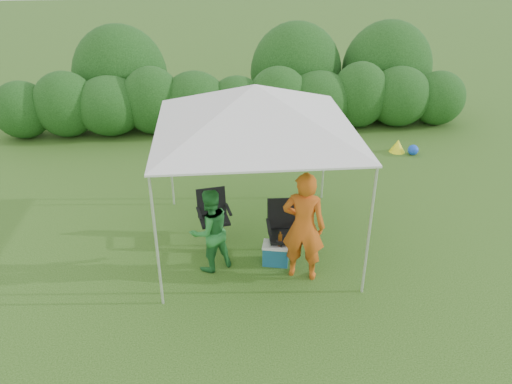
{
  "coord_description": "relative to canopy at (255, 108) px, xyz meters",
  "views": [
    {
      "loc": [
        -0.65,
        -6.83,
        4.91
      ],
      "look_at": [
        0.01,
        0.4,
        1.05
      ],
      "focal_mm": 35.0,
      "sensor_mm": 36.0,
      "label": 1
    }
  ],
  "objects": [
    {
      "name": "ground",
      "position": [
        0.0,
        -0.5,
        -2.46
      ],
      "size": [
        70.0,
        70.0,
        0.0
      ],
      "primitive_type": "plane",
      "color": "#3A631F"
    },
    {
      "name": "bottle",
      "position": [
        0.34,
        -0.68,
        -1.97
      ],
      "size": [
        0.07,
        0.07,
        0.26
      ],
      "primitive_type": "cylinder",
      "color": "#592D0C",
      "rests_on": "cooler"
    },
    {
      "name": "chair_right",
      "position": [
        0.46,
        -0.41,
        -1.91
      ],
      "size": [
        0.62,
        0.56,
        0.98
      ],
      "rotation": [
        0.0,
        0.0,
        -0.02
      ],
      "color": "black",
      "rests_on": "ground"
    },
    {
      "name": "lawn_toy",
      "position": [
        3.93,
        3.61,
        -2.31
      ],
      "size": [
        0.63,
        0.53,
        0.32
      ],
      "color": "#FEFF1A",
      "rests_on": "ground"
    },
    {
      "name": "woman",
      "position": [
        -0.77,
        -0.67,
        -1.76
      ],
      "size": [
        0.85,
        0.79,
        1.4
      ],
      "primitive_type": "imported",
      "rotation": [
        0.0,
        0.0,
        3.62
      ],
      "color": "#297D35",
      "rests_on": "ground"
    },
    {
      "name": "cooler",
      "position": [
        0.28,
        -0.64,
        -2.28
      ],
      "size": [
        0.49,
        0.4,
        0.36
      ],
      "rotation": [
        0.0,
        0.0,
        -0.22
      ],
      "color": "#1A587B",
      "rests_on": "ground"
    },
    {
      "name": "man",
      "position": [
        0.65,
        -1.0,
        -1.56
      ],
      "size": [
        0.76,
        0.62,
        1.81
      ],
      "primitive_type": "imported",
      "rotation": [
        0.0,
        0.0,
        2.82
      ],
      "color": "#CA5416",
      "rests_on": "ground"
    },
    {
      "name": "chair_left",
      "position": [
        -0.72,
        0.24,
        -1.95
      ],
      "size": [
        0.62,
        0.58,
        0.9
      ],
      "rotation": [
        0.0,
        0.0,
        0.17
      ],
      "color": "black",
      "rests_on": "ground"
    },
    {
      "name": "hedge",
      "position": [
        0.0,
        5.5,
        -1.64
      ],
      "size": [
        12.6,
        1.53,
        1.8
      ],
      "color": "#1E4D18",
      "rests_on": "ground"
    },
    {
      "name": "canopy",
      "position": [
        0.0,
        0.0,
        0.0
      ],
      "size": [
        3.1,
        3.1,
        2.83
      ],
      "color": "silver",
      "rests_on": "ground"
    }
  ]
}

